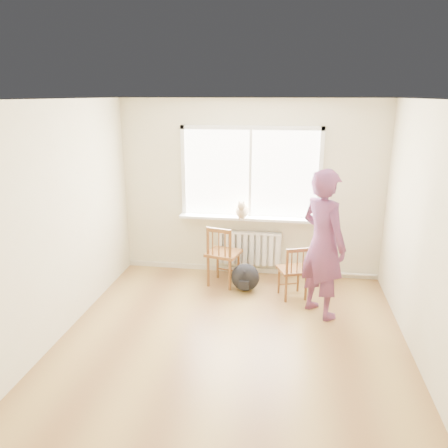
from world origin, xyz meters
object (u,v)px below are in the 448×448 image
at_px(person, 323,244).
at_px(cat, 242,210).
at_px(chair_left, 222,256).
at_px(backpack, 245,277).
at_px(chair_right, 294,272).

distance_m(person, cat, 1.55).
relative_size(chair_left, backpack, 2.25).
height_order(chair_left, backpack, chair_left).
bearing_deg(chair_left, backpack, 173.10).
xyz_separation_m(chair_left, person, (1.38, -0.68, 0.49)).
bearing_deg(person, backpack, 21.73).
xyz_separation_m(person, cat, (-1.14, 1.04, 0.12)).
bearing_deg(cat, backpack, -79.26).
height_order(chair_right, backpack, chair_right).
bearing_deg(backpack, person, -27.71).
xyz_separation_m(chair_left, cat, (0.25, 0.37, 0.61)).
height_order(person, backpack, person).
distance_m(chair_right, backpack, 0.73).
xyz_separation_m(cat, backpack, (0.11, -0.51, -0.87)).
height_order(chair_right, person, person).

